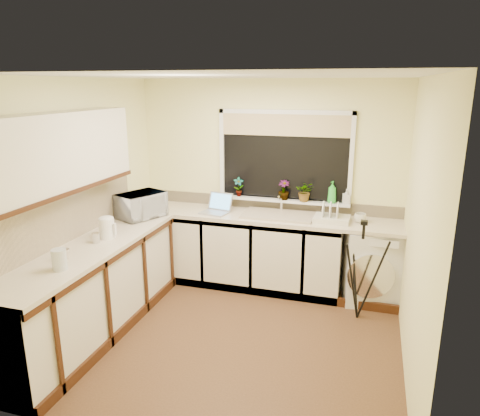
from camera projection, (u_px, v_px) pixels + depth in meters
name	position (u px, v px, depth m)	size (l,w,h in m)	color
floor	(231.00, 336.00, 4.38)	(3.20, 3.20, 0.00)	brown
ceiling	(229.00, 76.00, 3.73)	(3.20, 3.20, 0.00)	white
wall_back	(268.00, 183.00, 5.44)	(3.20, 3.20, 0.00)	#FCF7A8
wall_front	(153.00, 284.00, 2.67)	(3.20, 3.20, 0.00)	#FCF7A8
wall_left	(79.00, 203.00, 4.50)	(3.00, 3.00, 0.00)	#FCF7A8
wall_right	(418.00, 232.00, 3.61)	(3.00, 3.00, 0.00)	#FCF7A8
base_cabinet_back	(235.00, 249.00, 5.46)	(2.55, 0.60, 0.86)	silver
base_cabinet_left	(94.00, 292.00, 4.35)	(0.54, 2.40, 0.86)	silver
worktop_back	(261.00, 216.00, 5.25)	(3.20, 0.60, 0.04)	beige
worktop_left	(90.00, 248.00, 4.23)	(0.60, 2.40, 0.04)	beige
upper_cabinet	(56.00, 153.00, 3.88)	(0.28, 1.90, 0.70)	silver
splashback_left	(62.00, 221.00, 4.24)	(0.02, 2.40, 0.45)	beige
splashback_back	(267.00, 203.00, 5.50)	(3.20, 0.02, 0.14)	beige
window_glass	(284.00, 157.00, 5.28)	(1.50, 0.02, 1.00)	black
window_blind	(285.00, 125.00, 5.16)	(1.50, 0.02, 0.25)	tan
windowsill	(282.00, 200.00, 5.37)	(1.60, 0.14, 0.03)	white
sink	(278.00, 215.00, 5.19)	(0.82, 0.46, 0.03)	tan
faucet	(282.00, 202.00, 5.33)	(0.03, 0.03, 0.24)	silver
washing_machine	(371.00, 264.00, 5.04)	(0.60, 0.58, 0.85)	white
laptop	(217.00, 207.00, 5.34)	(0.36, 0.36, 0.22)	#A1A1A8
kettle	(107.00, 228.00, 4.43)	(0.15, 0.15, 0.20)	white
dish_rack	(332.00, 219.00, 4.98)	(0.39, 0.29, 0.06)	beige
tripod	(361.00, 270.00, 4.58)	(0.52, 0.52, 1.07)	black
glass_jug	(59.00, 260.00, 3.67)	(0.12, 0.12, 0.18)	silver
steel_jar	(96.00, 238.00, 4.31)	(0.07, 0.07, 0.10)	silver
microwave	(141.00, 205.00, 5.12)	(0.52, 0.35, 0.29)	white
plant_a	(239.00, 187.00, 5.47)	(0.12, 0.08, 0.23)	#999999
plant_c	(284.00, 190.00, 5.31)	(0.13, 0.13, 0.23)	#999999
plant_d	(305.00, 192.00, 5.23)	(0.21, 0.18, 0.23)	#999999
soap_bottle_green	(332.00, 192.00, 5.15)	(0.10, 0.10, 0.26)	green
soap_bottle_clear	(346.00, 196.00, 5.13)	(0.08, 0.08, 0.17)	#999999
cup_back	(360.00, 218.00, 4.94)	(0.13, 0.13, 0.10)	beige
cup_left	(64.00, 254.00, 3.90)	(0.10, 0.10, 0.09)	beige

